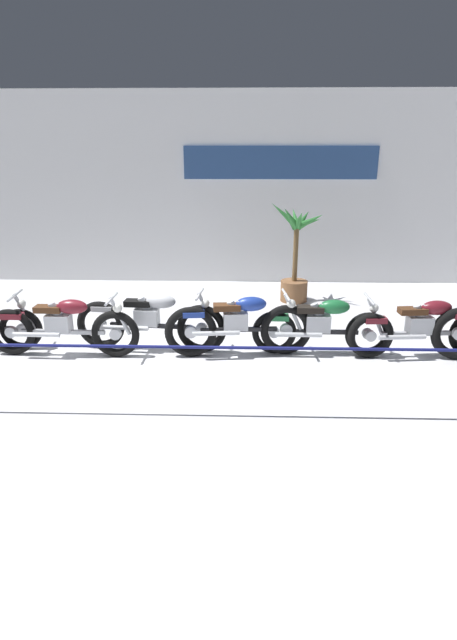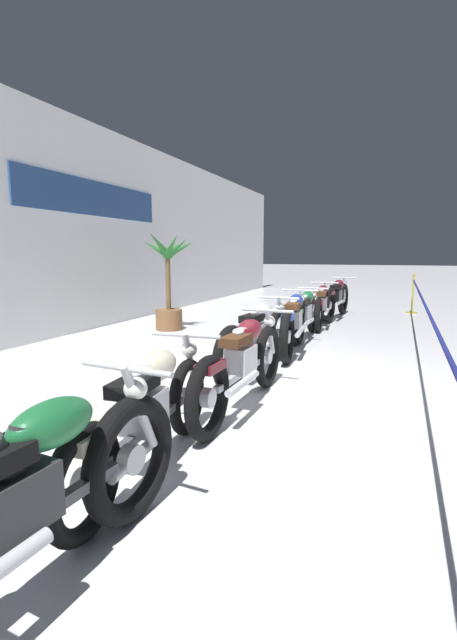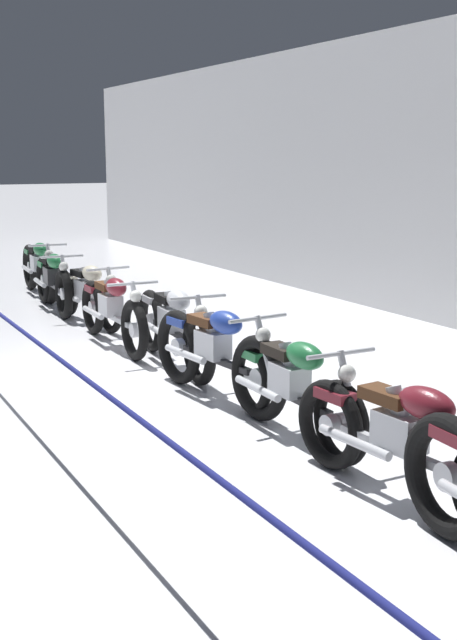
% 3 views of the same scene
% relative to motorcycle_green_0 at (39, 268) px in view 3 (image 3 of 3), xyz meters
% --- Properties ---
extents(ground_plane, '(120.00, 120.00, 0.00)m').
position_rel_motorcycle_green_0_xyz_m(ground_plane, '(5.36, -0.65, -0.48)').
color(ground_plane, silver).
extents(motorcycle_green_0, '(2.42, 0.62, 0.98)m').
position_rel_motorcycle_green_0_xyz_m(motorcycle_green_0, '(0.00, 0.00, 0.00)').
color(motorcycle_green_0, black).
rests_on(motorcycle_green_0, ground).
extents(motorcycle_green_1, '(2.20, 0.62, 0.95)m').
position_rel_motorcycle_green_0_xyz_m(motorcycle_green_1, '(1.40, -0.16, -0.01)').
color(motorcycle_green_1, black).
rests_on(motorcycle_green_1, ground).
extents(motorcycle_cream_2, '(2.14, 0.62, 0.91)m').
position_rel_motorcycle_green_0_xyz_m(motorcycle_cream_2, '(2.62, -0.01, -0.03)').
color(motorcycle_cream_2, black).
rests_on(motorcycle_cream_2, ground).
extents(motorcycle_maroon_3, '(2.33, 0.62, 0.94)m').
position_rel_motorcycle_green_0_xyz_m(motorcycle_maroon_3, '(4.10, -0.19, -0.01)').
color(motorcycle_maroon_3, black).
rests_on(motorcycle_maroon_3, ground).
extents(motorcycle_silver_4, '(2.37, 0.62, 0.96)m').
position_rel_motorcycle_green_0_xyz_m(motorcycle_silver_4, '(5.38, 0.07, -0.00)').
color(motorcycle_silver_4, black).
rests_on(motorcycle_silver_4, ground).
extents(motorcycle_blue_5, '(2.23, 0.62, 0.97)m').
position_rel_motorcycle_green_0_xyz_m(motorcycle_blue_5, '(6.75, -0.09, 0.00)').
color(motorcycle_blue_5, black).
rests_on(motorcycle_blue_5, ground).
extents(motorcycle_green_6, '(2.09, 0.62, 0.92)m').
position_rel_motorcycle_green_0_xyz_m(motorcycle_green_6, '(8.00, -0.00, -0.02)').
color(motorcycle_green_6, black).
rests_on(motorcycle_green_6, ground).
extents(motorcycle_maroon_7, '(2.26, 0.62, 0.93)m').
position_rel_motorcycle_green_0_xyz_m(motorcycle_maroon_7, '(9.49, -0.06, -0.02)').
color(motorcycle_maroon_7, black).
rests_on(motorcycle_maroon_7, ground).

